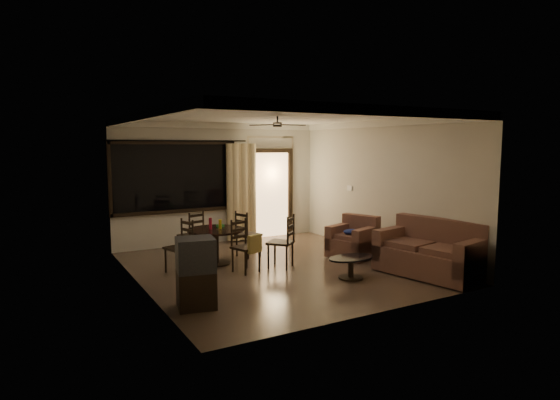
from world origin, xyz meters
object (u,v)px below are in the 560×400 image
dining_chair_north (192,244)px  sofa (431,254)px  dining_table (216,236)px  dining_chair_south (246,255)px  dining_chair_east (248,243)px  armchair (354,241)px  coffee_table (351,264)px  dining_chair_west (180,257)px  side_chair (281,252)px  tv_cabinet (196,273)px

dining_chair_north → sofa: 4.66m
dining_table → dining_chair_south: dining_chair_south is taller
dining_chair_east → armchair: 2.17m
coffee_table → dining_chair_west: bearing=143.1°
dining_chair_south → armchair: bearing=-18.2°
dining_table → coffee_table: bearing=-51.8°
side_chair → sofa: bearing=98.0°
dining_table → dining_chair_east: bearing=17.1°
dining_chair_north → side_chair: side_chair is taller
dining_table → dining_chair_west: 0.88m
sofa → coffee_table: sofa is taller
coffee_table → dining_table: bearing=128.2°
dining_chair_south → dining_chair_north: (-0.49, 1.57, -0.02)m
dining_table → dining_chair_west: dining_chair_west is taller
dining_table → coffee_table: dining_table is taller
dining_chair_south → armchair: size_ratio=0.92×
sofa → armchair: (-0.34, 1.74, -0.04)m
tv_cabinet → dining_chair_west: bearing=90.5°
dining_chair_west → armchair: size_ratio=0.92×
dining_chair_east → tv_cabinet: 3.10m
dining_chair_west → dining_chair_north: size_ratio=1.00×
dining_table → dining_chair_west: bearing=-162.7°
dining_chair_east → dining_chair_south: size_ratio=1.00×
dining_chair_west → dining_chair_north: 1.15m
dining_chair_north → sofa: size_ratio=0.49×
dining_chair_east → side_chair: (0.17, -1.09, 0.01)m
coffee_table → side_chair: (-0.67, 1.24, 0.05)m
sofa → dining_chair_west: bearing=137.3°
dining_table → armchair: bearing=-17.9°
dining_chair_west → sofa: size_ratio=0.49×
dining_chair_east → dining_chair_west: bearing=90.0°
dining_chair_east → coffee_table: bearing=-177.4°
dining_chair_north → armchair: dining_chair_north is taller
dining_chair_north → dining_chair_west: bearing=43.2°
dining_chair_east → dining_chair_south: same height
dining_chair_north → side_chair: 1.99m
dining_chair_east → armchair: dining_chair_east is taller
dining_chair_north → armchair: bearing=133.8°
dining_chair_east → sofa: 3.61m
sofa → coffee_table: 1.47m
dining_chair_south → sofa: 3.28m
tv_cabinet → coffee_table: size_ratio=1.16×
dining_chair_west → coffee_table: 3.05m
coffee_table → armchair: bearing=49.9°
dining_table → armchair: dining_table is taller
dining_chair_west → tv_cabinet: 1.95m
sofa → armchair: 1.77m
dining_chair_south → sofa: (2.76, -1.78, 0.08)m
armchair → dining_chair_east: bearing=130.6°
tv_cabinet → armchair: bearing=29.8°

